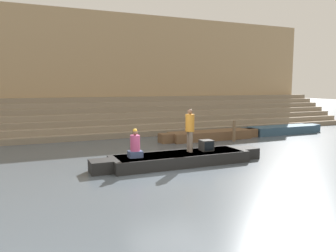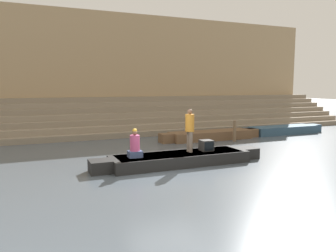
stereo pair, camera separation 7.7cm
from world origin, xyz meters
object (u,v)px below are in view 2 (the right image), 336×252
tv_set (206,145)px  moored_boat_distant (283,130)px  person_standing (190,128)px  moored_boat_shore (211,135)px  rowboat_main (180,158)px  mooring_post (235,131)px  person_rowing (135,146)px

tv_set → moored_boat_distant: bearing=37.5°
person_standing → moored_boat_shore: (3.58, 4.53, -1.12)m
tv_set → moored_boat_distant: size_ratio=0.08×
person_standing → rowboat_main: bearing=-174.0°
rowboat_main → moored_boat_shore: bearing=46.4°
moored_boat_shore → mooring_post: size_ratio=5.26×
tv_set → mooring_post: size_ratio=0.41×
rowboat_main → moored_boat_shore: moored_boat_shore is taller
person_rowing → tv_set: person_rowing is taller
person_standing → tv_set: person_standing is taller
mooring_post → moored_boat_shore: bearing=128.6°
tv_set → mooring_post: (3.72, 3.52, -0.07)m
person_rowing → tv_set: bearing=16.0°
person_standing → moored_boat_shore: person_standing is taller
person_standing → mooring_post: bearing=30.6°
rowboat_main → person_rowing: person_rowing is taller
mooring_post → person_standing: bearing=-141.8°
rowboat_main → person_rowing: size_ratio=6.56×
moored_boat_shore → person_rowing: bearing=-137.8°
rowboat_main → moored_boat_distant: size_ratio=1.20×
person_standing → mooring_post: (4.43, 3.48, -0.80)m
moored_boat_distant → mooring_post: mooring_post is taller
person_standing → moored_boat_shore: bearing=44.1°
person_rowing → tv_set: 2.94m
tv_set → moored_boat_distant: 9.47m
rowboat_main → mooring_post: 6.06m
rowboat_main → mooring_post: bearing=33.7°
person_rowing → mooring_post: person_rowing is taller
person_standing → tv_set: 1.02m
person_standing → moored_boat_distant: size_ratio=0.29×
tv_set → moored_boat_shore: bearing=65.1°
moored_boat_distant → mooring_post: 4.63m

